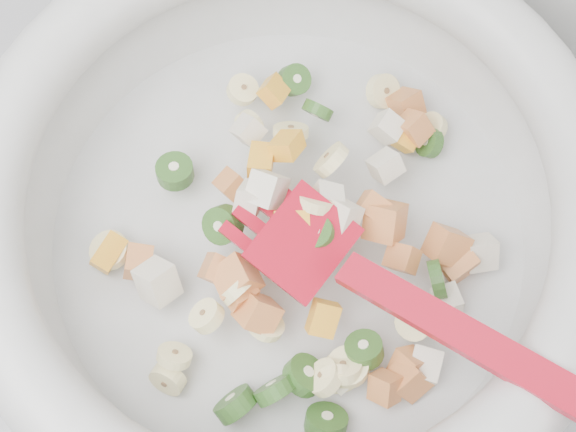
% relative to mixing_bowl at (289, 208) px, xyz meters
% --- Properties ---
extents(mixing_bowl, '(0.46, 0.43, 0.13)m').
position_rel_mixing_bowl_xyz_m(mixing_bowl, '(0.00, 0.00, 0.00)').
color(mixing_bowl, '#B6B6B4').
rests_on(mixing_bowl, counter).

